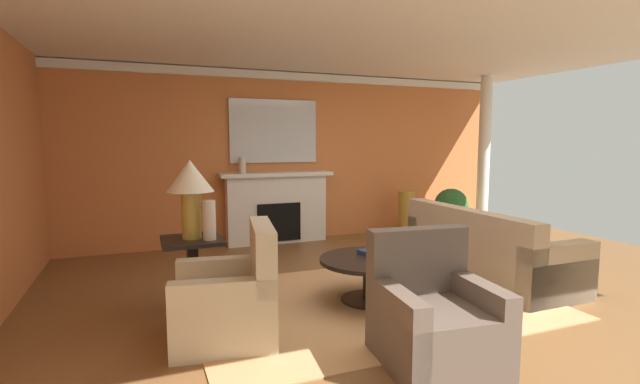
{
  "coord_description": "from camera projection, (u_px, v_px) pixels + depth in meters",
  "views": [
    {
      "loc": [
        -2.43,
        -4.08,
        1.63
      ],
      "look_at": [
        -0.39,
        1.02,
        1.0
      ],
      "focal_mm": 25.3,
      "sensor_mm": 36.0,
      "label": 1
    }
  ],
  "objects": [
    {
      "name": "ground_plane",
      "position": [
        389.0,
        293.0,
        4.84
      ],
      "size": [
        9.44,
        9.44,
        0.0
      ],
      "primitive_type": "plane",
      "color": "brown"
    },
    {
      "name": "wall_fireplace",
      "position": [
        298.0,
        157.0,
        7.44
      ],
      "size": [
        7.86,
        0.12,
        2.73
      ],
      "primitive_type": "cube",
      "color": "#CC723D",
      "rests_on": "ground_plane"
    },
    {
      "name": "ceiling_panel",
      "position": [
        379.0,
        34.0,
        4.81
      ],
      "size": [
        7.86,
        6.45,
        0.06
      ],
      "primitive_type": "cube",
      "color": "white"
    },
    {
      "name": "crown_moulding",
      "position": [
        299.0,
        77.0,
        7.22
      ],
      "size": [
        7.86,
        0.08,
        0.12
      ],
      "primitive_type": "cube",
      "color": "white"
    },
    {
      "name": "area_rug",
      "position": [
        369.0,
        301.0,
        4.59
      ],
      "size": [
        3.48,
        2.43,
        0.01
      ],
      "primitive_type": "cube",
      "color": "tan",
      "rests_on": "ground_plane"
    },
    {
      "name": "fireplace",
      "position": [
        277.0,
        209.0,
        7.18
      ],
      "size": [
        1.8,
        0.35,
        1.13
      ],
      "color": "white",
      "rests_on": "ground_plane"
    },
    {
      "name": "mantel_mirror",
      "position": [
        274.0,
        131.0,
        7.15
      ],
      "size": [
        1.42,
        0.04,
        0.99
      ],
      "primitive_type": "cube",
      "color": "silver"
    },
    {
      "name": "sofa",
      "position": [
        486.0,
        254.0,
        5.32
      ],
      "size": [
        0.91,
        2.1,
        0.85
      ],
      "color": "tan",
      "rests_on": "ground_plane"
    },
    {
      "name": "armchair_near_window",
      "position": [
        229.0,
        303.0,
        3.69
      ],
      "size": [
        0.92,
        0.92,
        0.95
      ],
      "color": "#C1B293",
      "rests_on": "ground_plane"
    },
    {
      "name": "armchair_facing_fireplace",
      "position": [
        434.0,
        321.0,
        3.32
      ],
      "size": [
        0.88,
        0.88,
        0.95
      ],
      "color": "brown",
      "rests_on": "ground_plane"
    },
    {
      "name": "coffee_table",
      "position": [
        369.0,
        269.0,
        4.55
      ],
      "size": [
        1.0,
        1.0,
        0.45
      ],
      "color": "black",
      "rests_on": "ground_plane"
    },
    {
      "name": "side_table",
      "position": [
        193.0,
        269.0,
        4.33
      ],
      "size": [
        0.56,
        0.56,
        0.7
      ],
      "color": "black",
      "rests_on": "ground_plane"
    },
    {
      "name": "table_lamp",
      "position": [
        190.0,
        184.0,
        4.23
      ],
      "size": [
        0.44,
        0.44,
        0.75
      ],
      "color": "#B28E38",
      "rests_on": "side_table"
    },
    {
      "name": "vase_on_side_table",
      "position": [
        209.0,
        220.0,
        4.22
      ],
      "size": [
        0.12,
        0.12,
        0.37
      ],
      "primitive_type": "cylinder",
      "color": "beige",
      "rests_on": "side_table"
    },
    {
      "name": "vase_mantel_left",
      "position": [
        242.0,
        165.0,
        6.85
      ],
      "size": [
        0.11,
        0.11,
        0.24
      ],
      "primitive_type": "cylinder",
      "color": "beige",
      "rests_on": "fireplace"
    },
    {
      "name": "vase_tall_corner",
      "position": [
        406.0,
        213.0,
        7.75
      ],
      "size": [
        0.27,
        0.27,
        0.77
      ],
      "primitive_type": "cylinder",
      "color": "#B7892D",
      "rests_on": "ground_plane"
    },
    {
      "name": "book_red_cover",
      "position": [
        369.0,
        252.0,
        4.69
      ],
      "size": [
        0.23,
        0.21,
        0.05
      ],
      "primitive_type": "cube",
      "rotation": [
        0.0,
        0.0,
        0.31
      ],
      "color": "navy",
      "rests_on": "coffee_table"
    },
    {
      "name": "potted_plant",
      "position": [
        451.0,
        209.0,
        7.56
      ],
      "size": [
        0.56,
        0.56,
        0.83
      ],
      "color": "#A8754C",
      "rests_on": "ground_plane"
    },
    {
      "name": "column_white",
      "position": [
        484.0,
        156.0,
        7.79
      ],
      "size": [
        0.2,
        0.2,
        2.73
      ],
      "primitive_type": "cylinder",
      "color": "white",
      "rests_on": "ground_plane"
    }
  ]
}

